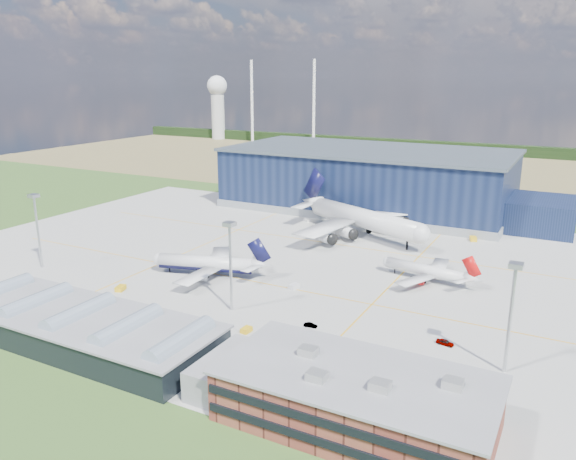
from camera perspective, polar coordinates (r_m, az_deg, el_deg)
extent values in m
plane|color=#2B511E|center=(172.17, -2.98, -3.98)|extent=(600.00, 600.00, 0.00)
cube|color=#979792|center=(180.32, -1.34, -3.04)|extent=(220.00, 160.00, 0.06)
cube|color=#EAA50C|center=(164.18, -4.77, -4.97)|extent=(180.00, 0.40, 0.02)
cube|color=#EAA50C|center=(201.45, 2.14, -1.03)|extent=(180.00, 0.40, 0.02)
cube|color=#EAA50C|center=(196.10, -9.01, -1.68)|extent=(0.40, 120.00, 0.02)
cube|color=#EAA50C|center=(165.50, 10.87, -5.04)|extent=(0.40, 120.00, 0.02)
cube|color=olive|center=(373.06, 14.75, 6.13)|extent=(600.00, 220.00, 0.01)
cube|color=black|center=(450.07, 17.23, 7.98)|extent=(600.00, 8.00, 8.00)
cylinder|color=white|center=(504.18, -3.69, 12.90)|extent=(2.40, 2.40, 70.00)
cylinder|color=white|center=(475.52, 2.64, 12.76)|extent=(2.40, 2.40, 70.00)
cylinder|color=silver|center=(531.16, -7.12, 11.32)|extent=(12.00, 12.00, 40.00)
sphere|color=white|center=(529.93, -7.22, 14.34)|extent=(18.00, 18.00, 18.00)
cube|color=#101A36|center=(252.57, 8.16, 5.10)|extent=(120.00, 60.00, 25.00)
cube|color=gray|center=(254.73, 8.07, 2.69)|extent=(121.00, 61.00, 3.20)
cube|color=#4A545E|center=(250.60, 8.27, 8.03)|extent=(122.00, 62.00, 1.20)
cube|color=#101A36|center=(234.91, 24.38, 1.46)|extent=(24.00, 30.00, 12.00)
cube|color=brown|center=(99.27, 6.92, -16.75)|extent=(45.00, 22.00, 9.00)
cube|color=slate|center=(96.86, 7.01, -14.39)|extent=(46.00, 23.00, 0.50)
cube|color=black|center=(91.50, 4.16, -20.93)|extent=(44.00, 0.40, 1.40)
cube|color=black|center=(89.47, 4.20, -19.13)|extent=(44.00, 0.40, 1.40)
cube|color=black|center=(109.13, 9.10, -14.55)|extent=(44.00, 0.40, 1.40)
cube|color=black|center=(107.43, 9.19, -12.93)|extent=(44.00, 0.40, 1.40)
cube|color=#B0B0AB|center=(101.47, 2.06, -12.23)|extent=(3.20, 2.60, 1.60)
cube|color=#B0B0AB|center=(92.55, 9.32, -15.38)|extent=(3.20, 2.60, 1.60)
cube|color=#B0B0AB|center=(95.56, 16.41, -14.78)|extent=(3.20, 2.60, 1.60)
cube|color=#B0B0AB|center=(94.06, 2.95, -14.63)|extent=(3.20, 2.60, 1.60)
cube|color=black|center=(134.22, -20.29, -9.40)|extent=(65.00, 22.00, 6.00)
cube|color=slate|center=(132.96, -20.42, -8.14)|extent=(66.00, 23.00, 0.50)
cube|color=slate|center=(109.96, -5.71, -14.17)|extent=(10.00, 18.00, 6.00)
cylinder|color=#8695A6|center=(143.13, -24.21, -6.78)|extent=(4.40, 18.00, 4.40)
cylinder|color=#8695A6|center=(132.88, -20.43, -8.06)|extent=(4.40, 18.00, 4.40)
cylinder|color=#8695A6|center=(123.37, -16.02, -9.51)|extent=(4.40, 18.00, 4.40)
cylinder|color=#8695A6|center=(114.78, -10.85, -11.12)|extent=(4.40, 18.00, 4.40)
cylinder|color=#ABAEB2|center=(186.42, -24.05, -0.27)|extent=(0.70, 0.70, 22.00)
cube|color=#ABAEB2|center=(183.90, -24.44, 3.18)|extent=(2.60, 2.60, 1.00)
cylinder|color=#ABAEB2|center=(139.59, -5.84, -3.96)|extent=(0.70, 0.70, 22.00)
cube|color=#ABAEB2|center=(136.22, -5.98, 0.60)|extent=(2.60, 2.60, 1.00)
cylinder|color=#ABAEB2|center=(118.69, 21.60, -8.62)|extent=(0.70, 0.70, 22.00)
cube|color=#ABAEB2|center=(114.70, 22.17, -3.35)|extent=(2.60, 2.60, 1.00)
cube|color=gold|center=(161.70, -16.65, -5.69)|extent=(2.90, 3.73, 1.37)
cube|color=gold|center=(131.55, -4.26, -10.09)|extent=(1.94, 2.79, 1.17)
cube|color=silver|center=(152.46, -18.00, -6.90)|extent=(5.77, 2.97, 2.42)
cube|color=silver|center=(156.19, 0.63, -5.77)|extent=(2.75, 3.53, 1.36)
cube|color=gold|center=(211.14, 18.30, -0.86)|extent=(3.20, 3.99, 1.52)
cube|color=silver|center=(226.88, 1.97, 1.00)|extent=(3.43, 3.12, 1.24)
imported|color=#99999E|center=(130.11, 15.66, -10.93)|extent=(4.05, 2.11, 1.32)
imported|color=#99999E|center=(133.71, 2.30, -9.64)|extent=(3.33, 1.49, 1.06)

